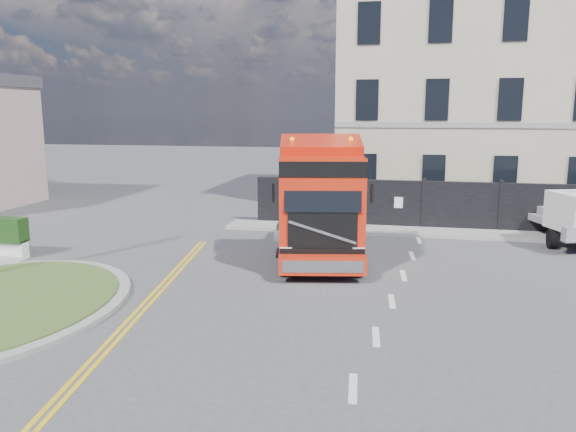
# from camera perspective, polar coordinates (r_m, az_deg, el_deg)

# --- Properties ---
(ground) EXTENTS (120.00, 120.00, 0.00)m
(ground) POSITION_cam_1_polar(r_m,az_deg,el_deg) (15.48, -0.55, -7.47)
(ground) COLOR #424244
(ground) RESTS_ON ground
(hoarding_fence) EXTENTS (18.80, 0.25, 2.00)m
(hoarding_fence) POSITION_cam_1_polar(r_m,az_deg,el_deg) (23.95, 19.68, 0.84)
(hoarding_fence) COLOR black
(hoarding_fence) RESTS_ON ground
(georgian_building) EXTENTS (12.30, 10.30, 12.80)m
(georgian_building) POSITION_cam_1_polar(r_m,az_deg,el_deg) (31.04, 17.28, 11.93)
(georgian_building) COLOR #B9B093
(georgian_building) RESTS_ON ground
(pavement_far) EXTENTS (20.00, 1.60, 0.12)m
(pavement_far) POSITION_cam_1_polar(r_m,az_deg,el_deg) (23.17, 18.49, -1.77)
(pavement_far) COLOR gray
(pavement_far) RESTS_ON ground
(truck) EXTENTS (3.58, 6.91, 3.95)m
(truck) POSITION_cam_1_polar(r_m,az_deg,el_deg) (17.74, 3.29, 0.73)
(truck) COLOR black
(truck) RESTS_ON ground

